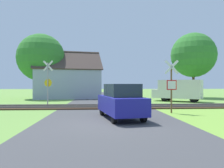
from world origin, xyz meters
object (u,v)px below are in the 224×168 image
object	(u,v)px
stop_sign_near	(171,84)
parked_car	(121,101)
tree_far	(193,55)
tree_left	(41,58)
mail_truck	(179,90)
crossing_sign_far	(48,81)
house	(67,82)

from	to	relation	value
stop_sign_near	parked_car	size ratio (longest dim) A/B	0.77
tree_far	stop_sign_near	bearing A→B (deg)	-118.10
tree_left	mail_truck	world-z (taller)	tree_left
tree_far	mail_truck	xyz separation A→B (m)	(-4.35, -6.21, -4.47)
crossing_sign_far	parked_car	bearing A→B (deg)	-38.81
crossing_sign_far	tree_left	distance (m)	10.92
house	tree_far	xyz separation A→B (m)	(16.75, -0.18, 3.67)
tree_far	house	bearing A→B (deg)	179.37
tree_left	parked_car	world-z (taller)	tree_left
crossing_sign_far	parked_car	xyz separation A→B (m)	(5.27, -6.89, -1.19)
house	mail_truck	bearing A→B (deg)	-38.05
tree_left	mail_truck	bearing A→B (deg)	-20.22
stop_sign_near	crossing_sign_far	bearing A→B (deg)	-27.17
house	tree_left	xyz separation A→B (m)	(-3.19, -0.65, 3.13)
stop_sign_near	mail_truck	distance (m)	9.98
parked_car	tree_left	bearing A→B (deg)	106.00
stop_sign_near	tree_far	bearing A→B (deg)	-115.35
mail_truck	crossing_sign_far	bearing A→B (deg)	142.95
tree_left	parked_car	size ratio (longest dim) A/B	1.93
crossing_sign_far	tree_far	world-z (taller)	tree_far
crossing_sign_far	house	bearing A→B (deg)	103.49
stop_sign_near	crossing_sign_far	world-z (taller)	crossing_sign_far
mail_truck	house	bearing A→B (deg)	96.86
stop_sign_near	tree_far	size ratio (longest dim) A/B	0.38
stop_sign_near	tree_far	distance (m)	17.89
crossing_sign_far	tree_left	size ratio (longest dim) A/B	0.46
house	mail_truck	size ratio (longest dim) A/B	1.83
crossing_sign_far	mail_truck	size ratio (longest dim) A/B	0.73
house	crossing_sign_far	bearing A→B (deg)	-101.04
crossing_sign_far	parked_car	world-z (taller)	crossing_sign_far
crossing_sign_far	tree_left	xyz separation A→B (m)	(-3.14, 9.99, 3.09)
stop_sign_near	tree_left	xyz separation A→B (m)	(-11.73, 14.93, 3.38)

